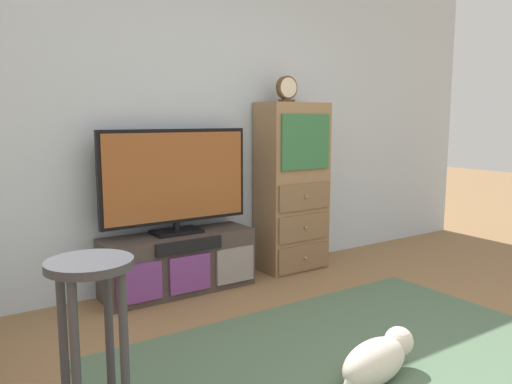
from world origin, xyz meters
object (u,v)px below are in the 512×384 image
side_cabinet (292,187)px  bar_stool_near (92,308)px  television (176,179)px  media_console (179,263)px  dog (378,359)px  desk_clock (287,89)px

side_cabinet → bar_stool_near: side_cabinet is taller
television → side_cabinet: 1.09m
media_console → dog: (0.25, -1.75, -0.11)m
desk_clock → media_console: bearing=179.7°
media_console → bar_stool_near: (-1.04, -1.43, 0.33)m
side_cabinet → bar_stool_near: bearing=-145.9°
side_cabinet → dog: size_ratio=2.64×
media_console → side_cabinet: (1.08, 0.01, 0.49)m
television → bar_stool_near: 1.81m
television → dog: size_ratio=2.13×
side_cabinet → desk_clock: bearing=-169.2°
desk_clock → dog: desk_clock is taller
desk_clock → bar_stool_near: bearing=-145.1°
television → dog: (0.25, -1.78, -0.74)m
television → side_cabinet: side_cabinet is taller
media_console → desk_clock: bearing=-0.3°
media_console → desk_clock: 1.65m
television → desk_clock: desk_clock is taller
television → bar_stool_near: size_ratio=1.52×
bar_stool_near → side_cabinet: bearing=34.1°
side_cabinet → dog: bearing=-115.1°
desk_clock → dog: bearing=-113.2°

